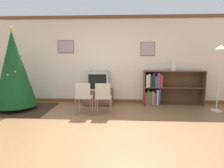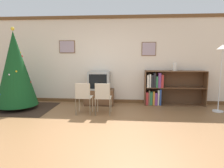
% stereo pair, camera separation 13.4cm
% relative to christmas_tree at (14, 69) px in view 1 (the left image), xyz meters
% --- Properties ---
extents(ground_plane, '(24.00, 24.00, 0.00)m').
position_rel_christmas_tree_xyz_m(ground_plane, '(2.45, -1.55, -1.13)').
color(ground_plane, brown).
extents(wall_back, '(9.09, 0.11, 2.70)m').
position_rel_christmas_tree_xyz_m(wall_back, '(2.45, 1.01, 0.22)').
color(wall_back, silver).
rests_on(wall_back, ground_plane).
extents(area_rug, '(1.96, 1.54, 0.01)m').
position_rel_christmas_tree_xyz_m(area_rug, '(-0.00, 0.00, -1.12)').
color(area_rug, '#332319').
rests_on(area_rug, ground_plane).
extents(christmas_tree, '(1.12, 1.12, 2.25)m').
position_rel_christmas_tree_xyz_m(christmas_tree, '(0.00, 0.00, 0.00)').
color(christmas_tree, maroon).
rests_on(christmas_tree, area_rug).
extents(tv_console, '(0.88, 0.54, 0.47)m').
position_rel_christmas_tree_xyz_m(tv_console, '(2.24, 0.67, -0.89)').
color(tv_console, '#4C311E').
rests_on(tv_console, ground_plane).
extents(television, '(0.64, 0.53, 0.54)m').
position_rel_christmas_tree_xyz_m(television, '(2.24, 0.67, -0.38)').
color(television, '#9E9E99').
rests_on(television, tv_console).
extents(folding_chair_left, '(0.40, 0.40, 0.82)m').
position_rel_christmas_tree_xyz_m(folding_chair_left, '(1.99, -0.39, -0.65)').
color(folding_chair_left, '#BCB29E').
rests_on(folding_chair_left, ground_plane).
extents(folding_chair_right, '(0.40, 0.40, 0.82)m').
position_rel_christmas_tree_xyz_m(folding_chair_right, '(2.49, -0.39, -0.65)').
color(folding_chair_right, '#BCB29E').
rests_on(folding_chair_right, ground_plane).
extents(bookshelf, '(1.79, 0.36, 1.04)m').
position_rel_christmas_tree_xyz_m(bookshelf, '(4.18, 0.78, -0.62)').
color(bookshelf, brown).
rests_on(bookshelf, ground_plane).
extents(vase, '(0.12, 0.12, 0.24)m').
position_rel_christmas_tree_xyz_m(vase, '(4.48, 0.77, 0.04)').
color(vase, silver).
rests_on(vase, bookshelf).
extents(standing_lamp, '(0.28, 0.28, 1.77)m').
position_rel_christmas_tree_xyz_m(standing_lamp, '(5.53, 0.15, 0.23)').
color(standing_lamp, silver).
rests_on(standing_lamp, ground_plane).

